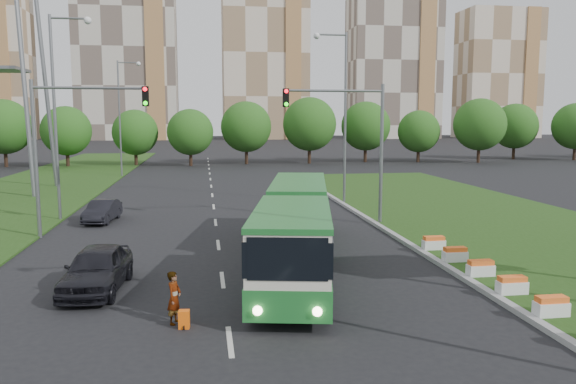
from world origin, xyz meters
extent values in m
plane|color=black|center=(0.00, 0.00, 0.00)|extent=(360.00, 360.00, 0.00)
cube|color=#1F4012|center=(13.00, 8.00, 0.07)|extent=(14.00, 60.00, 0.15)
cube|color=gray|center=(6.05, 8.00, 0.09)|extent=(0.30, 60.00, 0.18)
cube|color=#1F4012|center=(-18.00, 25.00, 0.05)|extent=(12.00, 110.00, 0.10)
cylinder|color=slate|center=(6.40, 10.00, 4.00)|extent=(0.20, 0.20, 8.00)
cylinder|color=slate|center=(3.65, 10.00, 7.60)|extent=(5.50, 0.14, 0.14)
cube|color=black|center=(0.90, 10.00, 7.20)|extent=(0.32, 0.32, 1.00)
cylinder|color=slate|center=(-12.00, 9.00, 4.00)|extent=(0.20, 0.20, 8.00)
cylinder|color=slate|center=(-9.25, 9.00, 7.60)|extent=(5.50, 0.14, 0.14)
cube|color=black|center=(-6.50, 9.00, 7.20)|extent=(0.32, 0.32, 1.00)
cube|color=beige|center=(-25.00, 150.00, 26.00)|extent=(28.00, 15.00, 52.00)
cube|color=beige|center=(15.00, 150.00, 25.00)|extent=(25.00, 15.00, 50.00)
cube|color=beige|center=(55.00, 150.00, 23.50)|extent=(27.00, 15.00, 47.00)
cube|color=beige|center=(90.00, 150.00, 20.00)|extent=(24.00, 14.00, 40.00)
cube|color=beige|center=(0.04, -2.64, 1.72)|extent=(2.45, 6.76, 2.65)
cube|color=beige|center=(0.04, 6.04, 1.72)|extent=(2.45, 8.23, 2.65)
cylinder|color=black|center=(0.04, 1.33, 1.67)|extent=(2.45, 1.23, 2.45)
cube|color=#1E692A|center=(0.04, -2.64, 0.83)|extent=(2.53, 6.81, 0.93)
cube|color=#1E692A|center=(0.04, 6.04, 0.83)|extent=(2.53, 8.28, 0.93)
cube|color=black|center=(0.04, -2.64, 2.16)|extent=(2.53, 6.81, 1.03)
cube|color=black|center=(0.04, 6.04, 2.16)|extent=(2.53, 8.28, 1.03)
imported|color=black|center=(-7.43, -0.67, 0.80)|extent=(2.24, 4.81, 1.59)
imported|color=black|center=(-9.62, 13.21, 0.64)|extent=(1.83, 4.03, 1.28)
imported|color=gray|center=(-4.56, -4.38, 0.80)|extent=(0.57, 0.68, 1.59)
cube|color=#FF610D|center=(-4.27, -4.80, 0.27)|extent=(0.31, 0.27, 0.53)
cylinder|color=black|center=(-4.27, -4.94, 0.06)|extent=(0.04, 0.12, 0.12)
camera|label=1|loc=(-3.61, -20.79, 6.07)|focal=35.00mm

